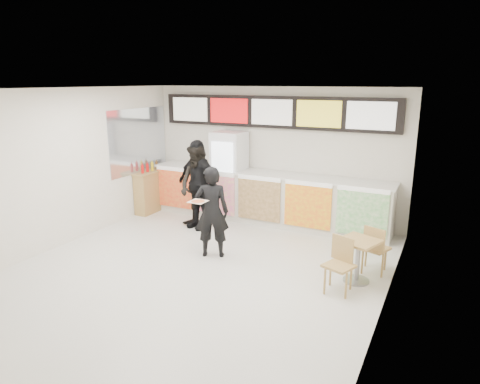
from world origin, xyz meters
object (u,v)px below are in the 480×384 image
Objects in this scene: customer_main at (212,212)px; drinks_fridge at (229,175)px; condiment_ledge at (150,191)px; cafe_table at (358,253)px; customer_mid at (198,184)px; service_counter at (266,198)px; customer_left at (198,187)px.

drinks_fridge is at bearing -93.72° from customer_main.
cafe_table is at bearing -16.30° from condiment_ledge.
customer_main is (0.84, -2.23, -0.16)m from drinks_fridge.
service_counter is at bearing 54.80° from customer_mid.
cafe_table is at bearing -2.57° from customer_mid.
customer_main reaches higher than service_counter.
service_counter is at bearing -116.78° from customer_main.
customer_mid is at bearing -139.33° from service_counter.
customer_mid is at bearing -176.22° from cafe_table.
customer_main reaches higher than condiment_ledge.
drinks_fridge is 1.35× the size of cafe_table.
customer_main is 1.62m from customer_mid.
customer_mid reaches higher than cafe_table.
condiment_ledge is at bearing 174.82° from customer_left.
condiment_ledge is (-5.31, 1.55, 0.02)m from cafe_table.
drinks_fridge reaches higher than customer_main.
customer_mid reaches higher than condiment_ledge.
drinks_fridge is 1.19× the size of customer_main.
cafe_table is (3.43, -2.11, -0.51)m from drinks_fridge.
customer_main is 1.40× the size of condiment_ledge.
customer_left is at bearing -73.19° from customer_main.
drinks_fridge reaches higher than customer_mid.
customer_main is (-0.10, -2.22, 0.27)m from service_counter.
customer_mid is (-0.04, 0.06, 0.05)m from customer_left.
customer_left is at bearing -136.67° from service_counter.
service_counter is 1.58m from customer_mid.
customer_main is 0.87× the size of customer_mid.
customer_left is 1.53× the size of condiment_ledge.
customer_mid is at bearing 138.36° from customer_left.
condiment_ledge is at bearing -175.81° from cafe_table.
customer_main is at bearing -35.00° from customer_mid.
customer_left is at bearing -175.57° from cafe_table.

